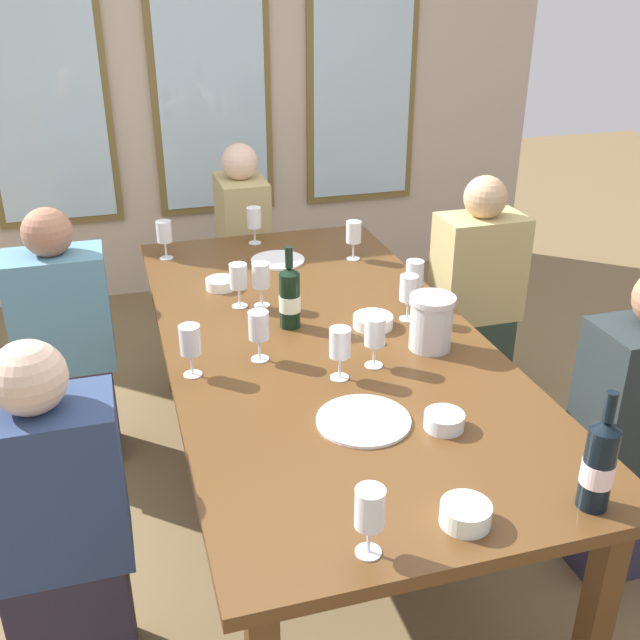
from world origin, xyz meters
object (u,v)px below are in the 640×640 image
object	(u,v)px
tasting_bowl_3	(444,421)
seated_person_0	(66,347)
dining_table	(322,352)
seated_person_1	(475,300)
wine_glass_6	(254,218)
wine_glass_11	(370,511)
wine_bottle_1	(290,297)
tasting_bowl_0	(373,321)
wine_glass_8	(340,344)
wine_glass_10	(409,290)
wine_glass_2	(375,333)
seated_person_3	(635,435)
white_plate_1	(278,260)
seated_person_2	(59,534)
metal_pitcher	(431,322)
tasting_bowl_1	(221,284)
wine_glass_0	(415,275)
wine_glass_3	(259,328)
wine_glass_5	(238,277)
wine_glass_9	(164,232)
wine_bottle_0	(599,464)
wine_glass_1	(261,278)
wine_glass_7	(190,342)
seated_person_4	(244,252)
white_plate_0	(363,420)
wine_glass_4	(354,234)

from	to	relation	value
tasting_bowl_3	seated_person_0	bearing A→B (deg)	130.64
dining_table	seated_person_1	distance (m)	1.08
wine_glass_6	wine_glass_11	bearing A→B (deg)	-94.83
wine_bottle_1	tasting_bowl_0	size ratio (longest dim) A/B	2.10
wine_glass_8	wine_glass_10	xyz separation A→B (m)	(0.37, 0.34, -0.00)
wine_glass_2	seated_person_3	world-z (taller)	seated_person_3
white_plate_1	seated_person_2	xyz separation A→B (m)	(-0.92, -1.30, -0.22)
metal_pitcher	tasting_bowl_1	size ratio (longest dim) A/B	1.56
wine_glass_10	wine_glass_0	bearing A→B (deg)	59.16
white_plate_1	seated_person_3	size ratio (longest dim) A/B	0.21
wine_glass_3	seated_person_0	distance (m)	1.02
wine_glass_2	wine_glass_5	xyz separation A→B (m)	(-0.33, 0.59, 0.00)
seated_person_3	wine_glass_2	bearing A→B (deg)	158.21
wine_glass_9	wine_bottle_0	bearing A→B (deg)	-67.72
metal_pitcher	tasting_bowl_3	distance (m)	0.50
wine_glass_1	wine_glass_11	size ratio (longest dim) A/B	1.00
wine_bottle_1	tasting_bowl_3	bearing A→B (deg)	-71.39
wine_glass_11	wine_glass_7	bearing A→B (deg)	106.57
tasting_bowl_3	seated_person_4	size ratio (longest dim) A/B	0.10
seated_person_2	seated_person_4	bearing A→B (deg)	66.10
wine_glass_2	wine_glass_7	world-z (taller)	same
white_plate_0	seated_person_0	world-z (taller)	seated_person_0
wine_glass_4	seated_person_4	bearing A→B (deg)	113.51
tasting_bowl_0	wine_glass_9	distance (m)	1.13
wine_glass_5	wine_glass_7	bearing A→B (deg)	-116.79
white_plate_0	wine_bottle_1	bearing A→B (deg)	94.06
seated_person_4	white_plate_1	bearing A→B (deg)	-88.50
wine_glass_4	wine_glass_10	world-z (taller)	same
seated_person_4	tasting_bowl_1	bearing A→B (deg)	-105.65
seated_person_1	seated_person_2	size ratio (longest dim) A/B	1.00
white_plate_0	seated_person_2	xyz separation A→B (m)	(-0.86, 0.02, -0.22)
white_plate_0	white_plate_1	world-z (taller)	same
seated_person_2	wine_glass_3	bearing A→B (deg)	33.37
tasting_bowl_3	seated_person_0	distance (m)	1.66
wine_glass_0	wine_glass_5	bearing A→B (deg)	166.48
tasting_bowl_0	wine_glass_6	world-z (taller)	wine_glass_6
wine_glass_3	wine_glass_8	size ratio (longest dim) A/B	1.00
wine_glass_4	wine_glass_11	bearing A→B (deg)	-107.55
tasting_bowl_3	wine_glass_8	distance (m)	0.41
wine_glass_6	wine_glass_7	xyz separation A→B (m)	(-0.45, -1.18, -0.00)
wine_glass_7	seated_person_0	xyz separation A→B (m)	(-0.43, 0.75, -0.33)
tasting_bowl_3	wine_glass_11	bearing A→B (deg)	-132.31
dining_table	wine_glass_0	xyz separation A→B (m)	(0.42, 0.18, 0.18)
wine_glass_3	wine_glass_10	world-z (taller)	same
seated_person_0	seated_person_4	size ratio (longest dim) A/B	1.00
wine_glass_0	wine_glass_7	distance (m)	0.95
wine_glass_5	seated_person_3	bearing A→B (deg)	-38.58
metal_pitcher	seated_person_4	xyz separation A→B (m)	(-0.33, 1.69, -0.31)
wine_glass_3	wine_glass_4	distance (m)	1.00
wine_bottle_1	seated_person_2	world-z (taller)	seated_person_2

